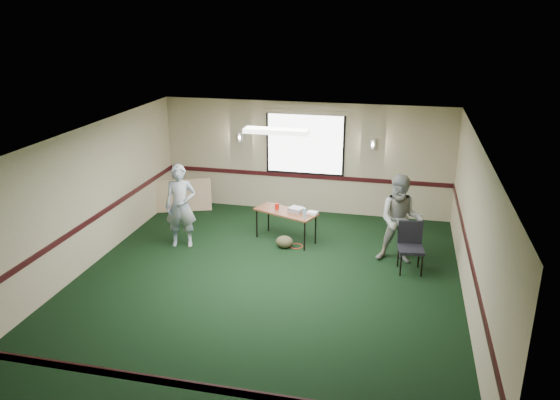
% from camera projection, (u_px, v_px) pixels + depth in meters
% --- Properties ---
extents(ground, '(8.00, 8.00, 0.00)m').
position_uv_depth(ground, '(264.00, 285.00, 9.91)').
color(ground, black).
rests_on(ground, ground).
extents(room_shell, '(8.00, 8.02, 8.00)m').
position_uv_depth(room_shell, '(289.00, 170.00, 11.34)').
color(room_shell, tan).
rests_on(room_shell, ground).
extents(folding_table, '(1.45, 1.01, 0.67)m').
position_uv_depth(folding_table, '(286.00, 213.00, 11.63)').
color(folding_table, '#5D311A').
rests_on(folding_table, ground).
extents(projector, '(0.36, 0.33, 0.10)m').
position_uv_depth(projector, '(296.00, 210.00, 11.56)').
color(projector, '#96959D').
rests_on(projector, folding_table).
extents(game_console, '(0.24, 0.21, 0.05)m').
position_uv_depth(game_console, '(312.00, 213.00, 11.44)').
color(game_console, silver).
rests_on(game_console, folding_table).
extents(red_cup, '(0.09, 0.09, 0.13)m').
position_uv_depth(red_cup, '(277.00, 206.00, 11.71)').
color(red_cup, '#B4150C').
rests_on(red_cup, folding_table).
extents(water_bottle, '(0.06, 0.06, 0.20)m').
position_uv_depth(water_bottle, '(305.00, 213.00, 11.24)').
color(water_bottle, '#7EB4CF').
rests_on(water_bottle, folding_table).
extents(duffel_bag, '(0.45, 0.40, 0.26)m').
position_uv_depth(duffel_bag, '(284.00, 242.00, 11.44)').
color(duffel_bag, '#423C26').
rests_on(duffel_bag, ground).
extents(cable_coil, '(0.37, 0.37, 0.01)m').
position_uv_depth(cable_coil, '(296.00, 246.00, 11.53)').
color(cable_coil, red).
rests_on(cable_coil, ground).
extents(folded_table, '(1.53, 0.77, 0.79)m').
position_uv_depth(folded_table, '(180.00, 196.00, 13.44)').
color(folded_table, tan).
rests_on(folded_table, ground).
extents(conference_chair, '(0.52, 0.54, 0.95)m').
position_uv_depth(conference_chair, '(411.00, 243.00, 10.35)').
color(conference_chair, black).
rests_on(conference_chair, ground).
extents(person_left, '(0.73, 0.57, 1.77)m').
position_uv_depth(person_left, '(181.00, 206.00, 11.31)').
color(person_left, '#425E91').
rests_on(person_left, ground).
extents(person_right, '(0.88, 0.69, 1.78)m').
position_uv_depth(person_right, '(401.00, 220.00, 10.56)').
color(person_right, '#6782A1').
rests_on(person_right, ground).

